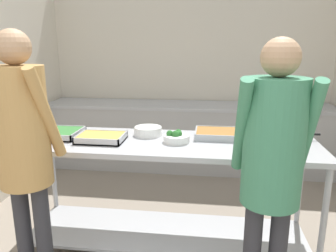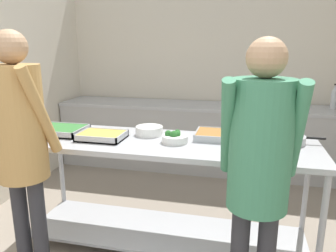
{
  "view_description": "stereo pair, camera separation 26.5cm",
  "coord_description": "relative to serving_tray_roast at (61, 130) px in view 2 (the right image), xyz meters",
  "views": [
    {
      "loc": [
        0.29,
        -0.66,
        1.67
      ],
      "look_at": [
        -0.04,
        1.89,
        1.03
      ],
      "focal_mm": 35.0,
      "sensor_mm": 36.0,
      "label": 1
    },
    {
      "loc": [
        0.55,
        -0.61,
        1.67
      ],
      "look_at": [
        -0.04,
        1.89,
        1.03
      ],
      "focal_mm": 35.0,
      "sensor_mm": 36.0,
      "label": 2
    }
  ],
  "objects": [
    {
      "name": "broccoli_bowl",
      "position": [
        1.01,
        -0.04,
        0.01
      ],
      "size": [
        0.21,
        0.21,
        0.1
      ],
      "color": "silver",
      "rests_on": "serving_counter"
    },
    {
      "name": "water_bottle",
      "position": [
        2.6,
        1.92,
        0.08
      ],
      "size": [
        0.07,
        0.07,
        0.31
      ],
      "color": "silver",
      "rests_on": "back_counter"
    },
    {
      "name": "sauce_pan",
      "position": [
        1.85,
        0.15,
        0.01
      ],
      "size": [
        0.44,
        0.3,
        0.06
      ],
      "color": "#ADAFB5",
      "rests_on": "serving_counter"
    },
    {
      "name": "wall_rear",
      "position": [
        0.97,
        2.2,
        0.37
      ],
      "size": [
        3.97,
        0.06,
        2.65
      ],
      "color": "beige",
      "rests_on": "ground_plane"
    },
    {
      "name": "back_counter",
      "position": [
        0.97,
        1.83,
        -0.5
      ],
      "size": [
        3.81,
        0.65,
        0.89
      ],
      "color": "#A8A8A8",
      "rests_on": "ground_plane"
    },
    {
      "name": "serving_tray_roast",
      "position": [
        0.0,
        0.0,
        0.0
      ],
      "size": [
        0.41,
        0.33,
        0.05
      ],
      "color": "#ADAFB5",
      "rests_on": "serving_counter"
    },
    {
      "name": "serving_tray_greens",
      "position": [
        0.42,
        -0.09,
        -0.0
      ],
      "size": [
        0.36,
        0.27,
        0.05
      ],
      "color": "#ADAFB5",
      "rests_on": "serving_counter"
    },
    {
      "name": "guest_serving_right",
      "position": [
        0.12,
        -0.67,
        0.15
      ],
      "size": [
        0.44,
        0.36,
        1.76
      ],
      "color": "#2D2D33",
      "rests_on": "ground_plane"
    },
    {
      "name": "plate_stack",
      "position": [
        0.76,
        0.13,
        0.01
      ],
      "size": [
        0.24,
        0.24,
        0.07
      ],
      "color": "white",
      "rests_on": "serving_counter"
    },
    {
      "name": "guest_serving_left",
      "position": [
        1.62,
        -0.68,
        0.11
      ],
      "size": [
        0.43,
        0.34,
        1.71
      ],
      "color": "#2D2D33",
      "rests_on": "ground_plane"
    },
    {
      "name": "serving_tray_vegetables",
      "position": [
        1.37,
        0.15,
        0.0
      ],
      "size": [
        0.44,
        0.31,
        0.05
      ],
      "color": "#ADAFB5",
      "rests_on": "serving_counter"
    },
    {
      "name": "serving_counter",
      "position": [
        0.93,
        -0.03,
        -0.33
      ],
      "size": [
        2.37,
        0.72,
        0.93
      ],
      "color": "#ADAFB5",
      "rests_on": "ground_plane"
    }
  ]
}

